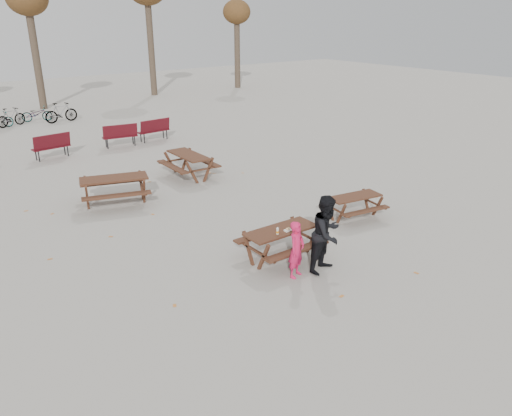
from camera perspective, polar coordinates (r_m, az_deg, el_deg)
ground at (r=12.22m, az=2.81°, el=-5.75°), size 80.00×80.00×0.00m
main_picnic_table at (r=11.97m, az=2.86°, el=-3.25°), size 1.80×1.45×0.78m
food_tray at (r=11.79m, az=3.67°, el=-2.56°), size 0.18×0.11×0.03m
bread_roll at (r=11.78m, az=3.68°, el=-2.37°), size 0.14×0.06×0.05m
soda_bottle at (r=11.59m, az=2.47°, el=-2.68°), size 0.07×0.07×0.17m
child at (r=11.17m, az=4.66°, el=-4.75°), size 0.57×0.48×1.33m
adult at (r=11.41m, az=8.11°, el=-2.94°), size 1.04×0.90×1.82m
picnic_table_east at (r=14.71m, az=11.14°, el=0.14°), size 1.74×1.49×0.68m
picnic_table_north at (r=16.05m, az=-15.80°, el=1.91°), size 2.40×2.14×0.87m
picnic_table_far at (r=18.25m, az=-7.68°, el=4.84°), size 1.59×1.97×0.84m
park_bench_row at (r=22.15m, az=-19.78°, el=6.97°), size 10.01×2.10×1.03m
bicycle_row at (r=29.34m, az=-26.70°, el=9.15°), size 7.46×2.44×1.06m
tree_row at (r=34.43m, az=-25.11°, el=20.61°), size 32.17×3.52×8.26m
fallen_leaves at (r=14.30m, az=-1.97°, el=-1.52°), size 11.00×11.00×0.01m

